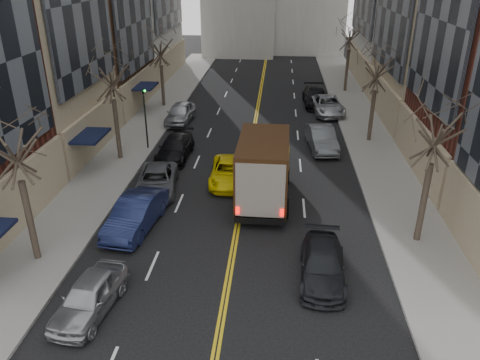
{
  "coord_description": "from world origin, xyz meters",
  "views": [
    {
      "loc": [
        1.85,
        -8.97,
        12.35
      ],
      "look_at": [
        0.06,
        12.66,
        2.2
      ],
      "focal_mm": 35.0,
      "sensor_mm": 36.0,
      "label": 1
    }
  ],
  "objects_px": {
    "ups_truck": "(264,169)",
    "observer_sedan": "(323,265)",
    "taxi": "(229,172)",
    "pedestrian": "(282,195)"
  },
  "relations": [
    {
      "from": "ups_truck",
      "to": "observer_sedan",
      "type": "xyz_separation_m",
      "value": [
        2.79,
        -7.05,
        -1.28
      ]
    },
    {
      "from": "observer_sedan",
      "to": "taxi",
      "type": "relative_size",
      "value": 0.98
    },
    {
      "from": "taxi",
      "to": "pedestrian",
      "type": "bearing_deg",
      "value": -47.67
    },
    {
      "from": "taxi",
      "to": "pedestrian",
      "type": "height_order",
      "value": "pedestrian"
    },
    {
      "from": "observer_sedan",
      "to": "pedestrian",
      "type": "xyz_separation_m",
      "value": [
        -1.72,
        5.99,
        0.24
      ]
    },
    {
      "from": "taxi",
      "to": "pedestrian",
      "type": "relative_size",
      "value": 2.63
    },
    {
      "from": "ups_truck",
      "to": "observer_sedan",
      "type": "height_order",
      "value": "ups_truck"
    },
    {
      "from": "pedestrian",
      "to": "ups_truck",
      "type": "bearing_deg",
      "value": 52.06
    },
    {
      "from": "ups_truck",
      "to": "taxi",
      "type": "bearing_deg",
      "value": 135.08
    },
    {
      "from": "ups_truck",
      "to": "pedestrian",
      "type": "relative_size",
      "value": 3.9
    }
  ]
}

